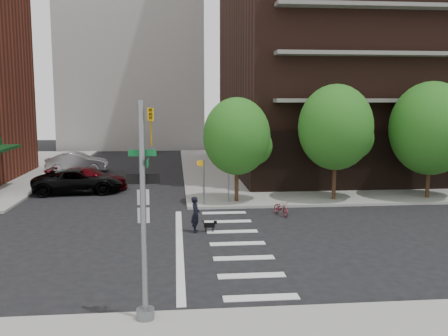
% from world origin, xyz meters
% --- Properties ---
extents(ground, '(120.00, 120.00, 0.00)m').
position_xyz_m(ground, '(0.00, 0.00, 0.00)').
color(ground, black).
rests_on(ground, ground).
extents(sidewalk_ne, '(39.00, 33.00, 0.15)m').
position_xyz_m(sidewalk_ne, '(20.50, 23.50, 0.07)').
color(sidewalk_ne, gray).
rests_on(sidewalk_ne, ground).
extents(crosswalk, '(3.85, 13.00, 0.01)m').
position_xyz_m(crosswalk, '(2.21, -0.00, 0.01)').
color(crosswalk, silver).
rests_on(crosswalk, ground).
extents(tree_a, '(4.00, 4.00, 5.90)m').
position_xyz_m(tree_a, '(4.00, 8.50, 4.04)').
color(tree_a, '#301E11').
rests_on(tree_a, sidewalk_ne).
extents(tree_b, '(4.50, 4.50, 6.65)m').
position_xyz_m(tree_b, '(10.00, 8.50, 4.54)').
color(tree_b, '#301E11').
rests_on(tree_b, sidewalk_ne).
extents(tree_c, '(5.00, 5.00, 6.80)m').
position_xyz_m(tree_c, '(16.00, 8.50, 4.45)').
color(tree_c, '#301E11').
rests_on(tree_c, sidewalk_ne).
extents(traffic_signal, '(0.90, 0.75, 6.00)m').
position_xyz_m(traffic_signal, '(-0.47, -7.49, 2.70)').
color(traffic_signal, slate).
rests_on(traffic_signal, sidewalk_s).
extents(pedestrian_signal, '(2.18, 0.67, 2.60)m').
position_xyz_m(pedestrian_signal, '(2.32, 7.92, 1.85)').
color(pedestrian_signal, slate).
rests_on(pedestrian_signal, sidewalk_ne).
extents(parked_car_black, '(3.21, 6.04, 1.62)m').
position_xyz_m(parked_car_black, '(-6.11, 12.80, 0.81)').
color(parked_car_black, black).
rests_on(parked_car_black, ground).
extents(parked_car_maroon, '(2.41, 5.47, 1.56)m').
position_xyz_m(parked_car_maroon, '(-5.65, 14.03, 0.78)').
color(parked_car_maroon, '#47050A').
rests_on(parked_car_maroon, ground).
extents(parked_car_silver, '(1.87, 5.19, 1.70)m').
position_xyz_m(parked_car_silver, '(-8.12, 23.20, 0.85)').
color(parked_car_silver, '#9B9DA3').
rests_on(parked_car_silver, ground).
extents(scooter, '(0.94, 1.60, 0.80)m').
position_xyz_m(scooter, '(6.01, 5.13, 0.40)').
color(scooter, maroon).
rests_on(scooter, ground).
extents(dog_walker, '(0.66, 0.48, 1.70)m').
position_xyz_m(dog_walker, '(1.28, 2.11, 0.85)').
color(dog_walker, black).
rests_on(dog_walker, ground).
extents(dog, '(0.61, 0.18, 0.52)m').
position_xyz_m(dog, '(1.96, 2.10, 0.33)').
color(dog, black).
rests_on(dog, ground).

